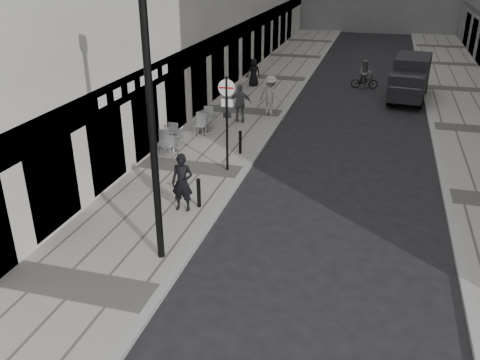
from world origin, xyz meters
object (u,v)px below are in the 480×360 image
object	(u,v)px
walking_man	(182,183)
lamppost	(151,114)
cyclist	(365,77)
panel_van	(410,76)
sign_post	(227,112)

from	to	relation	value
walking_man	lamppost	size ratio (longest dim) A/B	0.26
walking_man	cyclist	world-z (taller)	walking_man
lamppost	cyclist	bearing A→B (deg)	78.44
walking_man	panel_van	bearing A→B (deg)	62.40
walking_man	lamppost	distance (m)	4.00
panel_van	lamppost	bearing A→B (deg)	-102.75
sign_post	lamppost	bearing A→B (deg)	-92.62
cyclist	panel_van	bearing A→B (deg)	-42.19
sign_post	lamppost	distance (m)	6.24
sign_post	panel_van	world-z (taller)	sign_post
walking_man	cyclist	xyz separation A→B (m)	(4.57, 17.73, -0.38)
walking_man	cyclist	bearing A→B (deg)	71.76
panel_van	cyclist	distance (m)	3.11
walking_man	panel_van	size ratio (longest dim) A/B	0.37
panel_van	cyclist	bearing A→B (deg)	150.34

